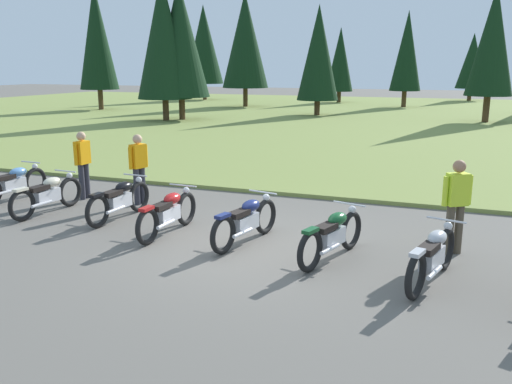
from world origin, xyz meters
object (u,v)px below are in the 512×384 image
at_px(rider_checking_bike, 456,201).
at_px(motorcycle_sky_blue, 14,183).
at_px(rider_near_row_end, 139,165).
at_px(rider_in_hivis_vest, 83,161).
at_px(motorcycle_red, 168,212).
at_px(motorcycle_navy, 246,220).
at_px(motorcycle_silver, 433,256).
at_px(motorcycle_british_green, 332,235).
at_px(motorcycle_cream, 47,194).
at_px(motorcycle_black, 120,199).

bearing_deg(rider_checking_bike, motorcycle_sky_blue, 178.41).
xyz_separation_m(rider_near_row_end, rider_in_hivis_vest, (-1.58, -0.03, 0.00)).
distance_m(motorcycle_red, motorcycle_navy, 1.62).
xyz_separation_m(motorcycle_silver, rider_in_hivis_vest, (-8.37, 2.58, 0.51)).
bearing_deg(rider_checking_bike, motorcycle_silver, -100.20).
relative_size(motorcycle_sky_blue, rider_checking_bike, 1.26).
bearing_deg(motorcycle_british_green, motorcycle_red, 175.27).
bearing_deg(motorcycle_sky_blue, motorcycle_cream, -22.19).
bearing_deg(motorcycle_navy, rider_in_hivis_vest, 160.36).
xyz_separation_m(motorcycle_cream, motorcycle_silver, (8.26, -1.15, 0.00)).
bearing_deg(rider_checking_bike, motorcycle_british_green, -151.37).
bearing_deg(motorcycle_sky_blue, motorcycle_british_green, -9.19).
height_order(motorcycle_cream, rider_checking_bike, rider_checking_bike).
distance_m(motorcycle_red, rider_near_row_end, 2.65).
bearing_deg(motorcycle_navy, motorcycle_british_green, -10.10).
distance_m(motorcycle_black, motorcycle_british_green, 4.90).
height_order(rider_near_row_end, rider_checking_bike, same).
distance_m(motorcycle_sky_blue, motorcycle_navy, 6.60).
bearing_deg(rider_near_row_end, motorcycle_cream, -135.31).
height_order(motorcycle_red, rider_in_hivis_vest, rider_in_hivis_vest).
xyz_separation_m(motorcycle_sky_blue, rider_near_row_end, (3.07, 0.79, 0.51)).
bearing_deg(rider_near_row_end, rider_in_hivis_vest, -179.00).
distance_m(motorcycle_sky_blue, motorcycle_red, 5.01).
height_order(motorcycle_navy, rider_checking_bike, rider_checking_bike).
bearing_deg(motorcycle_silver, motorcycle_cream, 172.04).
bearing_deg(motorcycle_silver, rider_in_hivis_vest, 162.90).
distance_m(motorcycle_black, rider_in_hivis_vest, 2.33).
bearing_deg(motorcycle_black, motorcycle_sky_blue, 171.75).
xyz_separation_m(motorcycle_cream, motorcycle_british_green, (6.61, -0.68, 0.00)).
height_order(motorcycle_black, rider_in_hivis_vest, rider_in_hivis_vest).
height_order(motorcycle_sky_blue, rider_in_hivis_vest, rider_in_hivis_vest).
xyz_separation_m(motorcycle_sky_blue, motorcycle_navy, (6.52, -1.03, 0.00)).
height_order(motorcycle_cream, rider_near_row_end, rider_near_row_end).
distance_m(motorcycle_red, rider_in_hivis_vest, 3.90).
bearing_deg(motorcycle_cream, rider_near_row_end, 44.69).
bearing_deg(motorcycle_cream, rider_in_hivis_vest, 94.47).
xyz_separation_m(motorcycle_cream, rider_in_hivis_vest, (-0.11, 1.42, 0.51)).
height_order(motorcycle_red, motorcycle_british_green, same).
bearing_deg(motorcycle_red, motorcycle_silver, -8.63).
height_order(motorcycle_red, motorcycle_silver, same).
bearing_deg(motorcycle_sky_blue, motorcycle_navy, -8.96).
xyz_separation_m(motorcycle_red, motorcycle_british_green, (3.32, -0.27, 0.00)).
bearing_deg(rider_checking_bike, motorcycle_navy, -168.33).
distance_m(motorcycle_black, motorcycle_silver, 6.61).
bearing_deg(motorcycle_british_green, motorcycle_sky_blue, 170.81).
distance_m(motorcycle_cream, rider_checking_bike, 8.56).
bearing_deg(rider_near_row_end, motorcycle_red, -45.31).
xyz_separation_m(motorcycle_navy, motorcycle_british_green, (1.70, -0.30, 0.00)).
height_order(rider_checking_bike, rider_in_hivis_vest, same).
bearing_deg(rider_checking_bike, rider_in_hivis_vest, 173.09).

